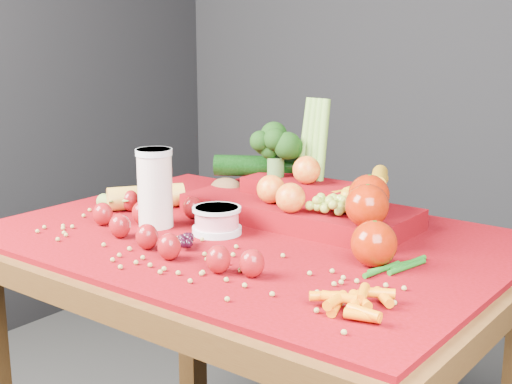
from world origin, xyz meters
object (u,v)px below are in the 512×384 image
Objects in this scene: milk_glass at (155,185)px; yogurt_bowl at (217,219)px; table at (250,283)px; produce_mound at (310,197)px.

milk_glass is 0.16m from yogurt_bowl.
milk_glass is at bearing -159.72° from table.
yogurt_bowl is 0.17× the size of produce_mound.
milk_glass is 1.63× the size of yogurt_bowl.
produce_mound reaches higher than table.
yogurt_bowl is (0.14, 0.04, -0.06)m from milk_glass.
produce_mound is (0.05, 0.15, 0.17)m from table.
produce_mound is at bearing 42.01° from milk_glass.
table is 10.51× the size of yogurt_bowl.
table is 0.23m from produce_mound.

